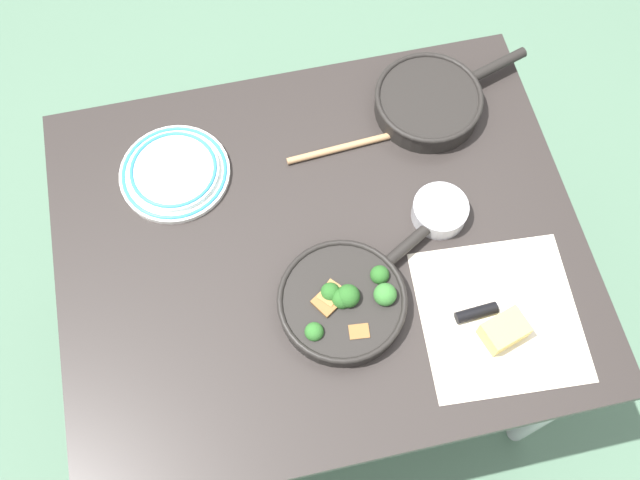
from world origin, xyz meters
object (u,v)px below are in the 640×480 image
object	(u,v)px
wooden_spoon	(384,137)
skillet_eggs	(429,102)
prep_bowl_steel	(440,211)
grater_knife	(493,308)
skillet_broccoli	(344,301)
cheese_block	(504,331)
dinner_plate_stack	(174,172)

from	to	relation	value
wooden_spoon	skillet_eggs	bearing A→B (deg)	21.35
prep_bowl_steel	grater_knife	bearing A→B (deg)	101.71
skillet_broccoli	prep_bowl_steel	world-z (taller)	skillet_broccoli
wooden_spoon	cheese_block	bearing A→B (deg)	-80.71
grater_knife	skillet_broccoli	bearing A→B (deg)	162.18
skillet_eggs	prep_bowl_steel	distance (m)	0.27
wooden_spoon	dinner_plate_stack	size ratio (longest dim) A/B	1.49
skillet_broccoli	prep_bowl_steel	size ratio (longest dim) A/B	3.24
grater_knife	dinner_plate_stack	xyz separation A→B (m)	(0.58, -0.44, 0.00)
skillet_broccoli	grater_knife	size ratio (longest dim) A/B	1.66
grater_knife	cheese_block	size ratio (longest dim) A/B	2.32
skillet_broccoli	skillet_eggs	xyz separation A→B (m)	(-0.29, -0.42, 0.00)
wooden_spoon	prep_bowl_steel	bearing A→B (deg)	-76.31
skillet_eggs	dinner_plate_stack	xyz separation A→B (m)	(0.58, 0.05, -0.02)
skillet_broccoli	wooden_spoon	world-z (taller)	skillet_broccoli
dinner_plate_stack	prep_bowl_steel	xyz separation A→B (m)	(-0.53, 0.22, 0.01)
grater_knife	prep_bowl_steel	world-z (taller)	prep_bowl_steel
cheese_block	dinner_plate_stack	xyz separation A→B (m)	(0.58, -0.50, -0.01)
skillet_eggs	skillet_broccoli	bearing A→B (deg)	-143.00
grater_knife	dinner_plate_stack	size ratio (longest dim) A/B	0.95
skillet_broccoli	dinner_plate_stack	bearing A→B (deg)	98.49
skillet_eggs	wooden_spoon	distance (m)	0.13
skillet_broccoli	cheese_block	bearing A→B (deg)	-53.19
skillet_eggs	cheese_block	size ratio (longest dim) A/B	3.84
wooden_spoon	prep_bowl_steel	distance (m)	0.22
skillet_eggs	grater_knife	world-z (taller)	skillet_eggs
skillet_broccoli	dinner_plate_stack	size ratio (longest dim) A/B	1.57
skillet_eggs	wooden_spoon	xyz separation A→B (m)	(0.12, 0.06, -0.02)
wooden_spoon	dinner_plate_stack	distance (m)	0.47
skillet_eggs	dinner_plate_stack	distance (m)	0.59
grater_knife	cheese_block	distance (m)	0.05
cheese_block	prep_bowl_steel	world-z (taller)	cheese_block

